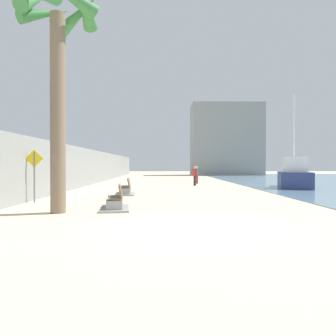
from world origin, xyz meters
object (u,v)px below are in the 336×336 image
boat_distant (294,176)px  bench_far (126,191)px  person_walking (195,174)px  bench_near (115,203)px  pedestrian_sign (34,169)px  person_standing (197,173)px  palm_tree (58,42)px

boat_distant → bench_far: bearing=-158.1°
person_walking → boat_distant: 7.82m
bench_near → pedestrian_sign: pedestrian_sign is taller
person_standing → boat_distant: 8.99m
bench_near → pedestrian_sign: bearing=150.2°
person_standing → pedestrian_sign: pedestrian_sign is taller
palm_tree → bench_far: size_ratio=3.97×
person_standing → boat_distant: bearing=-41.6°
palm_tree → pedestrian_sign: size_ratio=3.46×
palm_tree → bench_far: palm_tree is taller
person_standing → palm_tree: bearing=-111.2°
palm_tree → bench_near: (1.95, 0.92, -6.00)m
person_walking → pedestrian_sign: bearing=-126.4°
bench_far → boat_distant: bearing=21.9°
person_walking → boat_distant: bearing=-23.1°
boat_distant → palm_tree: bearing=-138.7°
person_walking → pedestrian_sign: pedestrian_sign is taller
person_standing → pedestrian_sign: (-9.16, -14.69, 0.59)m
bench_near → boat_distant: size_ratio=0.31×
bench_far → bench_near: bearing=-86.7°
bench_far → pedestrian_sign: pedestrian_sign is taller
bench_near → bench_far: size_ratio=1.02×
palm_tree → bench_near: 6.37m
bench_far → person_standing: 12.10m
palm_tree → boat_distant: bearing=41.3°
person_walking → bench_near: bearing=-107.8°
person_standing → bench_near: bearing=-106.4°
bench_far → palm_tree: bearing=-102.5°
palm_tree → bench_near: bearing=25.2°
person_walking → boat_distant: size_ratio=0.23×
palm_tree → boat_distant: palm_tree is taller
bench_near → person_walking: 14.90m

